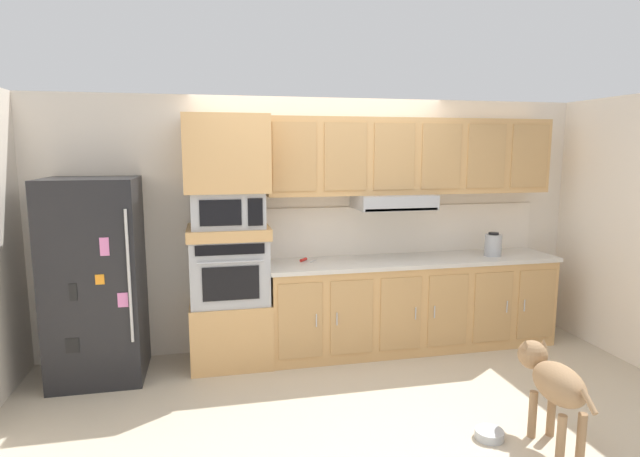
{
  "coord_description": "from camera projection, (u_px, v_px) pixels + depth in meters",
  "views": [
    {
      "loc": [
        -1.09,
        -3.95,
        1.99
      ],
      "look_at": [
        -0.11,
        0.58,
        1.28
      ],
      "focal_mm": 28.73,
      "sensor_mm": 36.0,
      "label": 1
    }
  ],
  "objects": [
    {
      "name": "ground_plane",
      "position": [
        347.0,
        387.0,
        4.34
      ],
      "size": [
        9.6,
        9.6,
        0.0
      ],
      "primitive_type": "plane",
      "color": "beige"
    },
    {
      "name": "back_kitchen_wall",
      "position": [
        319.0,
        223.0,
        5.23
      ],
      "size": [
        6.2,
        0.12,
        2.5
      ],
      "primitive_type": "cube",
      "color": "silver",
      "rests_on": "ground"
    },
    {
      "name": "side_panel_right",
      "position": [
        639.0,
        231.0,
        4.74
      ],
      "size": [
        0.12,
        7.1,
        2.5
      ],
      "primitive_type": "cube",
      "color": "white",
      "rests_on": "ground"
    },
    {
      "name": "refrigerator",
      "position": [
        96.0,
        280.0,
        4.43
      ],
      "size": [
        0.76,
        0.73,
        1.76
      ],
      "color": "black",
      "rests_on": "ground"
    },
    {
      "name": "oven_base_cabinet",
      "position": [
        231.0,
        331.0,
        4.83
      ],
      "size": [
        0.74,
        0.62,
        0.6
      ],
      "primitive_type": "cube",
      "color": "tan",
      "rests_on": "ground"
    },
    {
      "name": "built_in_oven",
      "position": [
        229.0,
        269.0,
        4.73
      ],
      "size": [
        0.7,
        0.62,
        0.6
      ],
      "color": "#A8AAAF",
      "rests_on": "oven_base_cabinet"
    },
    {
      "name": "appliance_mid_shelf",
      "position": [
        228.0,
        232.0,
        4.68
      ],
      "size": [
        0.74,
        0.62,
        0.1
      ],
      "primitive_type": "cube",
      "color": "tan",
      "rests_on": "built_in_oven"
    },
    {
      "name": "microwave",
      "position": [
        228.0,
        209.0,
        4.65
      ],
      "size": [
        0.64,
        0.54,
        0.32
      ],
      "color": "#A8AAAF",
      "rests_on": "appliance_mid_shelf"
    },
    {
      "name": "appliance_upper_cabinet",
      "position": [
        226.0,
        154.0,
        4.58
      ],
      "size": [
        0.74,
        0.62,
        0.68
      ],
      "primitive_type": "cube",
      "color": "tan",
      "rests_on": "microwave"
    },
    {
      "name": "lower_cabinet_run",
      "position": [
        412.0,
        305.0,
        5.18
      ],
      "size": [
        2.89,
        0.63,
        0.88
      ],
      "color": "tan",
      "rests_on": "ground"
    },
    {
      "name": "countertop_slab",
      "position": [
        413.0,
        260.0,
        5.12
      ],
      "size": [
        2.93,
        0.64,
        0.04
      ],
      "primitive_type": "cube",
      "color": "beige",
      "rests_on": "lower_cabinet_run"
    },
    {
      "name": "backsplash_panel",
      "position": [
        403.0,
        229.0,
        5.36
      ],
      "size": [
        2.93,
        0.02,
        0.5
      ],
      "primitive_type": "cube",
      "color": "white",
      "rests_on": "countertop_slab"
    },
    {
      "name": "upper_cabinet_with_hood",
      "position": [
        410.0,
        159.0,
        5.08
      ],
      "size": [
        2.89,
        0.48,
        0.88
      ],
      "color": "tan",
      "rests_on": "backsplash_panel"
    },
    {
      "name": "screwdriver",
      "position": [
        304.0,
        260.0,
        4.98
      ],
      "size": [
        0.17,
        0.17,
        0.03
      ],
      "color": "red",
      "rests_on": "countertop_slab"
    },
    {
      "name": "electric_kettle",
      "position": [
        493.0,
        245.0,
        5.23
      ],
      "size": [
        0.17,
        0.17,
        0.24
      ],
      "color": "#A8AAAF",
      "rests_on": "countertop_slab"
    },
    {
      "name": "dog",
      "position": [
        553.0,
        381.0,
        3.44
      ],
      "size": [
        0.29,
        0.85,
        0.66
      ],
      "rotation": [
        0.0,
        0.0,
        1.51
      ],
      "color": "#997551",
      "rests_on": "ground"
    },
    {
      "name": "dog_food_bowl",
      "position": [
        489.0,
        434.0,
        3.57
      ],
      "size": [
        0.2,
        0.2,
        0.06
      ],
      "color": "#B2B7BC",
      "rests_on": "ground"
    }
  ]
}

